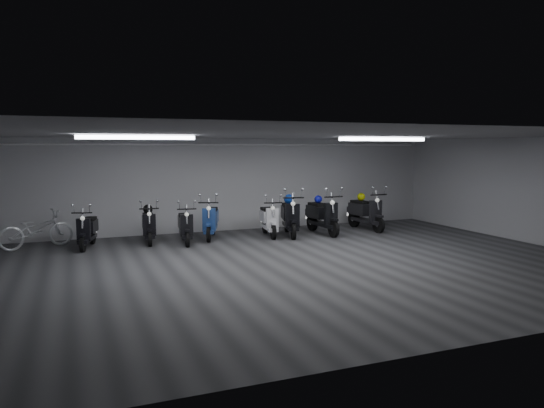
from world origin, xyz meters
name	(u,v)px	position (x,y,z in m)	size (l,w,h in m)	color
floor	(288,265)	(0.00, 0.00, -0.01)	(14.00, 10.00, 0.01)	#323234
ceiling	(289,134)	(0.00, 0.00, 2.80)	(14.00, 10.00, 0.01)	gray
back_wall	(223,185)	(0.00, 5.00, 1.40)	(14.00, 0.01, 2.80)	#AEAEB1
front_wall	(451,240)	(0.00, -5.00, 1.40)	(14.00, 0.01, 2.80)	#AEAEB1
right_wall	(532,191)	(7.00, 0.00, 1.40)	(0.01, 10.00, 2.80)	#AEAEB1
fluor_strip_left	(137,137)	(-3.00, 1.00, 2.74)	(2.40, 0.18, 0.08)	white
fluor_strip_right	(383,139)	(3.00, 1.00, 2.74)	(2.40, 0.18, 0.08)	white
conduit	(223,145)	(0.00, 4.92, 2.62)	(0.05, 0.05, 13.60)	white
scooter_0	(87,225)	(-3.97, 3.61, 0.60)	(0.53, 1.60, 1.19)	black
scooter_1	(149,220)	(-2.43, 3.75, 0.61)	(0.55, 1.64, 1.22)	black
scooter_3	(185,221)	(-1.53, 3.34, 0.61)	(0.54, 1.63, 1.21)	black
scooter_4	(211,215)	(-0.72, 3.80, 0.66)	(0.59, 1.78, 1.33)	navy
scooter_6	(269,214)	(0.92, 3.53, 0.63)	(0.57, 1.71, 1.27)	white
scooter_7	(290,211)	(1.53, 3.40, 0.72)	(0.64, 1.93, 1.44)	black
scooter_8	(323,210)	(2.53, 3.31, 0.72)	(0.64, 1.93, 1.43)	black
scooter_9	(366,207)	(4.11, 3.48, 0.71)	(0.64, 1.91, 1.42)	black
bicycle	(36,225)	(-5.17, 4.07, 0.58)	(0.63, 1.80, 1.16)	silver
helmet_0	(289,199)	(1.60, 3.66, 1.04)	(0.29, 0.29, 0.29)	navy
helmet_1	(318,199)	(2.52, 3.58, 1.00)	(0.23, 0.23, 0.23)	#0C108E
helmet_2	(361,197)	(4.09, 3.74, 1.00)	(0.25, 0.25, 0.25)	#B3BD0B
helmet_3	(148,209)	(-2.41, 3.97, 0.88)	(0.26, 0.26, 0.26)	black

